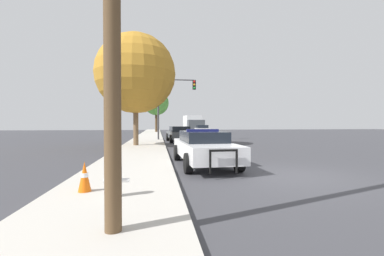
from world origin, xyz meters
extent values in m
plane|color=#3D3D42|center=(0.00, 0.00, 0.00)|extent=(110.00, 110.00, 0.00)
cube|color=#BCB7AD|center=(-5.10, 0.00, 0.07)|extent=(3.00, 110.00, 0.13)
cube|color=white|center=(-2.31, 2.39, 0.64)|extent=(2.03, 5.08, 0.59)
cube|color=black|center=(-2.32, 2.64, 1.14)|extent=(1.67, 2.67, 0.41)
cylinder|color=black|center=(-1.35, 0.88, 0.35)|extent=(0.27, 0.70, 0.69)
cylinder|color=black|center=(-3.13, 0.80, 0.35)|extent=(0.27, 0.70, 0.69)
cylinder|color=black|center=(-1.49, 3.98, 0.35)|extent=(0.27, 0.70, 0.69)
cylinder|color=black|center=(-3.26, 3.90, 0.35)|extent=(0.27, 0.70, 0.69)
cylinder|color=black|center=(-1.79, -0.21, 0.55)|extent=(0.07, 0.07, 0.71)
cylinder|color=black|center=(-2.60, -0.25, 0.55)|extent=(0.07, 0.07, 0.71)
cylinder|color=black|center=(-2.19, -0.23, 0.87)|extent=(0.86, 0.11, 0.07)
cube|color=navy|center=(-2.32, 2.64, 1.39)|extent=(1.31, 0.26, 0.09)
cube|color=navy|center=(-1.40, 2.43, 0.67)|extent=(0.16, 3.60, 0.16)
cylinder|color=white|center=(-5.00, -2.04, 0.41)|extent=(0.22, 0.22, 0.55)
sphere|color=white|center=(-5.00, -2.04, 0.71)|extent=(0.23, 0.23, 0.23)
cylinder|color=white|center=(-5.19, -2.04, 0.46)|extent=(0.16, 0.09, 0.09)
cylinder|color=white|center=(-4.81, -2.04, 0.46)|extent=(0.16, 0.09, 0.09)
cylinder|color=#424247|center=(-4.05, 16.74, 3.03)|extent=(0.16, 0.16, 5.80)
cylinder|color=#424247|center=(-2.34, 16.74, 5.78)|extent=(3.41, 0.11, 0.11)
cube|color=black|center=(-0.64, 16.74, 5.33)|extent=(0.30, 0.24, 0.90)
sphere|color=red|center=(-0.64, 16.61, 5.63)|extent=(0.20, 0.20, 0.20)
sphere|color=orange|center=(-0.64, 16.61, 5.33)|extent=(0.20, 0.20, 0.20)
sphere|color=green|center=(-0.64, 16.61, 5.03)|extent=(0.20, 0.20, 0.20)
cube|color=silver|center=(2.07, 27.67, 0.64)|extent=(1.90, 4.16, 0.64)
cube|color=black|center=(2.08, 27.87, 1.18)|extent=(1.58, 2.18, 0.43)
cylinder|color=black|center=(2.88, 26.37, 0.32)|extent=(0.26, 0.66, 0.65)
cylinder|color=black|center=(1.17, 26.43, 0.32)|extent=(0.26, 0.66, 0.65)
cylinder|color=black|center=(2.97, 28.90, 0.32)|extent=(0.26, 0.66, 0.65)
cylinder|color=black|center=(1.26, 28.97, 0.32)|extent=(0.26, 0.66, 0.65)
cube|color=#474C51|center=(-2.22, 15.25, 0.64)|extent=(2.09, 4.30, 0.58)
cube|color=black|center=(-2.20, 15.04, 1.16)|extent=(1.69, 2.28, 0.45)
cylinder|color=black|center=(-3.19, 16.48, 0.36)|extent=(0.29, 0.73, 0.71)
cylinder|color=black|center=(-1.45, 16.61, 0.36)|extent=(0.29, 0.73, 0.71)
cylinder|color=black|center=(-2.99, 13.89, 0.36)|extent=(0.29, 0.73, 0.71)
cylinder|color=black|center=(-1.25, 14.03, 0.36)|extent=(0.29, 0.73, 0.71)
cube|color=#474C51|center=(1.62, 30.78, 1.29)|extent=(2.50, 2.04, 1.71)
cube|color=white|center=(1.57, 34.36, 1.65)|extent=(2.55, 5.19, 2.44)
cylinder|color=black|center=(2.83, 31.00, 0.43)|extent=(0.29, 0.87, 0.87)
cylinder|color=black|center=(0.41, 30.96, 0.43)|extent=(0.29, 0.87, 0.87)
cylinder|color=black|center=(2.76, 35.35, 0.43)|extent=(0.29, 0.87, 0.87)
cylinder|color=black|center=(0.34, 35.31, 0.43)|extent=(0.29, 0.87, 0.87)
cylinder|color=brown|center=(-5.63, 10.65, 1.87)|extent=(0.35, 0.35, 3.48)
sphere|color=#B77F28|center=(-5.63, 10.65, 5.13)|extent=(5.54, 5.54, 5.54)
cylinder|color=#4C3823|center=(-4.32, 37.49, 2.07)|extent=(0.44, 0.44, 3.87)
sphere|color=#4C8E38|center=(-4.32, 37.49, 5.19)|extent=(4.32, 4.32, 4.32)
cone|color=orange|center=(-5.78, -1.57, 0.47)|extent=(0.29, 0.29, 0.68)
cylinder|color=white|center=(-5.78, -1.57, 0.50)|extent=(0.16, 0.16, 0.09)
camera|label=1|loc=(-4.14, -7.62, 1.68)|focal=24.00mm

